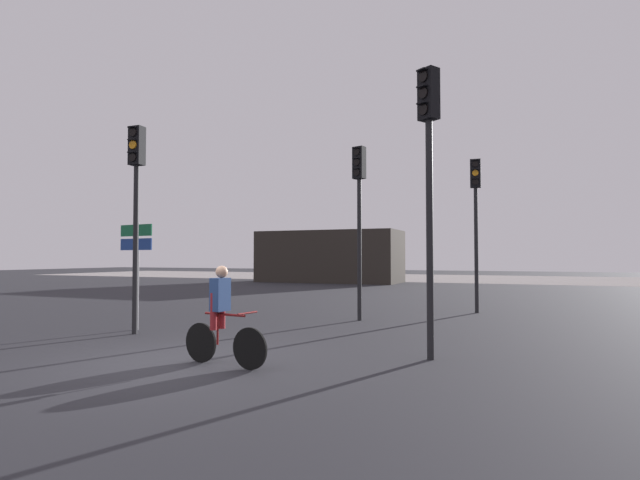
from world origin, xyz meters
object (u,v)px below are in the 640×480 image
object	(u,v)px
distant_building	(329,257)
traffic_light_near_left	(136,190)
traffic_light_far_right	(476,207)
traffic_light_near_right	(429,159)
cyclist	(222,315)
traffic_light_center	(359,200)
direction_sign_post	(137,256)

from	to	relation	value
distant_building	traffic_light_near_left	size ratio (longest dim) A/B	2.07
traffic_light_near_left	traffic_light_far_right	size ratio (longest dim) A/B	0.98
traffic_light_near_right	traffic_light_far_right	distance (m)	7.78
distant_building	traffic_light_far_right	bearing A→B (deg)	-54.73
traffic_light_near_left	traffic_light_near_right	size ratio (longest dim) A/B	0.95
distant_building	cyclist	bearing A→B (deg)	-72.00
traffic_light_center	traffic_light_far_right	distance (m)	4.28
traffic_light_near_left	distant_building	bearing A→B (deg)	-80.82
distant_building	traffic_light_far_right	world-z (taller)	traffic_light_far_right
traffic_light_near_right	traffic_light_far_right	xyz separation A→B (m)	(0.05, 7.78, -0.12)
traffic_light_center	cyclist	xyz separation A→B (m)	(-0.26, -6.36, -2.53)
cyclist	traffic_light_near_right	bearing A→B (deg)	128.87
traffic_light_near_right	distant_building	bearing A→B (deg)	-32.96
traffic_light_near_left	traffic_light_near_right	xyz separation A→B (m)	(6.77, -0.25, 0.17)
distant_building	direction_sign_post	xyz separation A→B (m)	(4.21, -23.24, 0.00)
traffic_light_near_left	traffic_light_near_right	bearing A→B (deg)	176.03
traffic_light_near_left	traffic_light_near_right	distance (m)	6.78
distant_building	traffic_light_near_right	world-z (taller)	traffic_light_near_right
traffic_light_far_right	cyclist	distance (m)	10.37
traffic_light_far_right	distant_building	bearing A→B (deg)	-58.96
traffic_light_far_right	traffic_light_near_left	bearing A→B (deg)	43.63
traffic_light_center	traffic_light_near_right	distance (m)	5.35
traffic_light_near_left	direction_sign_post	bearing A→B (deg)	-51.33
traffic_light_near_left	direction_sign_post	xyz separation A→B (m)	(-0.43, 0.50, -1.51)
direction_sign_post	traffic_light_near_right	bearing A→B (deg)	-177.76
traffic_light_near_left	traffic_light_center	bearing A→B (deg)	-134.56
traffic_light_near_left	traffic_light_far_right	distance (m)	10.16
traffic_light_near_left	cyclist	size ratio (longest dim) A/B	2.82
traffic_light_near_right	direction_sign_post	xyz separation A→B (m)	(-7.20, 0.75, -1.68)
traffic_light_near_right	direction_sign_post	size ratio (longest dim) A/B	1.94
traffic_light_near_left	direction_sign_post	size ratio (longest dim) A/B	1.84
traffic_light_near_left	traffic_light_far_right	world-z (taller)	traffic_light_far_right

